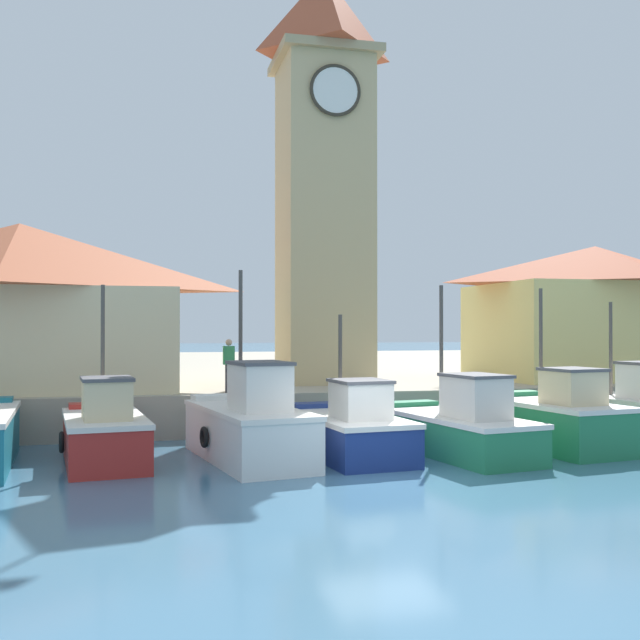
{
  "coord_description": "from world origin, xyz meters",
  "views": [
    {
      "loc": [
        -5.07,
        -15.31,
        3.22
      ],
      "look_at": [
        0.68,
        8.63,
        3.5
      ],
      "focal_mm": 42.0,
      "sensor_mm": 36.0,
      "label": 1
    }
  ],
  "objects_px": {
    "fishing_boat_right_outer": "(629,413)",
    "warehouse_left": "(19,304)",
    "fishing_boat_center": "(349,430)",
    "warehouse_right": "(595,310)",
    "fishing_boat_left_inner": "(104,433)",
    "fishing_boat_mid_left": "(249,427)",
    "dock_worker_near_tower": "(229,365)",
    "fishing_boat_right_inner": "(555,420)",
    "fishing_boat_mid_right": "(457,428)",
    "clock_tower": "(324,164)"
  },
  "relations": [
    {
      "from": "warehouse_left",
      "to": "fishing_boat_mid_left",
      "type": "bearing_deg",
      "value": -48.89
    },
    {
      "from": "fishing_boat_mid_left",
      "to": "warehouse_right",
      "type": "xyz_separation_m",
      "value": [
        14.88,
        8.03,
        3.1
      ]
    },
    {
      "from": "fishing_boat_right_inner",
      "to": "warehouse_left",
      "type": "xyz_separation_m",
      "value": [
        -14.53,
        7.38,
        3.21
      ]
    },
    {
      "from": "fishing_boat_right_inner",
      "to": "clock_tower",
      "type": "bearing_deg",
      "value": 117.98
    },
    {
      "from": "fishing_boat_mid_left",
      "to": "warehouse_left",
      "type": "xyz_separation_m",
      "value": [
        -6.33,
        7.25,
        3.16
      ]
    },
    {
      "from": "fishing_boat_left_inner",
      "to": "fishing_boat_mid_right",
      "type": "distance_m",
      "value": 8.73
    },
    {
      "from": "fishing_boat_mid_left",
      "to": "fishing_boat_right_outer",
      "type": "xyz_separation_m",
      "value": [
        11.0,
        0.63,
        -0.04
      ]
    },
    {
      "from": "fishing_boat_mid_right",
      "to": "warehouse_left",
      "type": "height_order",
      "value": "warehouse_left"
    },
    {
      "from": "fishing_boat_right_inner",
      "to": "warehouse_left",
      "type": "distance_m",
      "value": 16.61
    },
    {
      "from": "fishing_boat_center",
      "to": "fishing_boat_right_inner",
      "type": "distance_m",
      "value": 5.68
    },
    {
      "from": "fishing_boat_mid_left",
      "to": "warehouse_right",
      "type": "bearing_deg",
      "value": 28.35
    },
    {
      "from": "fishing_boat_center",
      "to": "fishing_boat_mid_right",
      "type": "height_order",
      "value": "fishing_boat_mid_right"
    },
    {
      "from": "fishing_boat_center",
      "to": "dock_worker_near_tower",
      "type": "height_order",
      "value": "fishing_boat_center"
    },
    {
      "from": "fishing_boat_right_inner",
      "to": "dock_worker_near_tower",
      "type": "xyz_separation_m",
      "value": [
        -8.17,
        4.73,
        1.34
      ]
    },
    {
      "from": "fishing_boat_right_outer",
      "to": "clock_tower",
      "type": "height_order",
      "value": "clock_tower"
    },
    {
      "from": "fishing_boat_left_inner",
      "to": "warehouse_left",
      "type": "bearing_deg",
      "value": 113.46
    },
    {
      "from": "fishing_boat_right_inner",
      "to": "warehouse_right",
      "type": "distance_m",
      "value": 11.01
    },
    {
      "from": "fishing_boat_mid_right",
      "to": "fishing_boat_right_inner",
      "type": "height_order",
      "value": "fishing_boat_mid_right"
    },
    {
      "from": "warehouse_right",
      "to": "fishing_boat_mid_left",
      "type": "bearing_deg",
      "value": -151.65
    },
    {
      "from": "fishing_boat_right_outer",
      "to": "warehouse_left",
      "type": "xyz_separation_m",
      "value": [
        -17.33,
        6.63,
        3.19
      ]
    },
    {
      "from": "clock_tower",
      "to": "warehouse_right",
      "type": "distance_m",
      "value": 12.2
    },
    {
      "from": "fishing_boat_right_outer",
      "to": "warehouse_left",
      "type": "relative_size",
      "value": 0.52
    },
    {
      "from": "fishing_boat_left_inner",
      "to": "clock_tower",
      "type": "relative_size",
      "value": 0.28
    },
    {
      "from": "fishing_boat_center",
      "to": "fishing_boat_right_inner",
      "type": "xyz_separation_m",
      "value": [
        5.67,
        -0.13,
        0.1
      ]
    },
    {
      "from": "fishing_boat_right_inner",
      "to": "clock_tower",
      "type": "relative_size",
      "value": 0.28
    },
    {
      "from": "fishing_boat_mid_right",
      "to": "clock_tower",
      "type": "relative_size",
      "value": 0.33
    },
    {
      "from": "fishing_boat_mid_left",
      "to": "warehouse_left",
      "type": "distance_m",
      "value": 10.13
    },
    {
      "from": "fishing_boat_mid_right",
      "to": "warehouse_left",
      "type": "bearing_deg",
      "value": 146.69
    },
    {
      "from": "fishing_boat_center",
      "to": "dock_worker_near_tower",
      "type": "bearing_deg",
      "value": 118.42
    },
    {
      "from": "fishing_boat_left_inner",
      "to": "warehouse_left",
      "type": "height_order",
      "value": "warehouse_left"
    },
    {
      "from": "fishing_boat_left_inner",
      "to": "dock_worker_near_tower",
      "type": "relative_size",
      "value": 2.82
    },
    {
      "from": "fishing_boat_mid_left",
      "to": "dock_worker_near_tower",
      "type": "bearing_deg",
      "value": 89.61
    },
    {
      "from": "fishing_boat_right_outer",
      "to": "dock_worker_near_tower",
      "type": "bearing_deg",
      "value": 160.09
    },
    {
      "from": "fishing_boat_mid_left",
      "to": "warehouse_right",
      "type": "distance_m",
      "value": 17.19
    },
    {
      "from": "fishing_boat_center",
      "to": "clock_tower",
      "type": "xyz_separation_m",
      "value": [
        1.33,
        8.05,
        8.47
      ]
    },
    {
      "from": "fishing_boat_right_outer",
      "to": "warehouse_right",
      "type": "bearing_deg",
      "value": 62.32
    },
    {
      "from": "fishing_boat_center",
      "to": "dock_worker_near_tower",
      "type": "relative_size",
      "value": 2.93
    },
    {
      "from": "fishing_boat_mid_right",
      "to": "warehouse_left",
      "type": "xyz_separation_m",
      "value": [
        -11.61,
        7.63,
        3.3
      ]
    },
    {
      "from": "fishing_boat_left_inner",
      "to": "fishing_boat_right_inner",
      "type": "xyz_separation_m",
      "value": [
        11.61,
        -0.66,
        0.06
      ]
    },
    {
      "from": "warehouse_right",
      "to": "dock_worker_near_tower",
      "type": "relative_size",
      "value": 5.66
    },
    {
      "from": "fishing_boat_mid_left",
      "to": "dock_worker_near_tower",
      "type": "xyz_separation_m",
      "value": [
        0.03,
        4.6,
        1.29
      ]
    },
    {
      "from": "fishing_boat_left_inner",
      "to": "dock_worker_near_tower",
      "type": "xyz_separation_m",
      "value": [
        3.44,
        4.07,
        1.4
      ]
    },
    {
      "from": "fishing_boat_right_outer",
      "to": "fishing_boat_mid_left",
      "type": "bearing_deg",
      "value": -176.73
    },
    {
      "from": "fishing_boat_right_inner",
      "to": "fishing_boat_left_inner",
      "type": "bearing_deg",
      "value": 176.75
    },
    {
      "from": "fishing_boat_center",
      "to": "warehouse_right",
      "type": "bearing_deg",
      "value": 33.03
    },
    {
      "from": "fishing_boat_left_inner",
      "to": "fishing_boat_mid_right",
      "type": "xyz_separation_m",
      "value": [
        8.69,
        -0.9,
        -0.03
      ]
    },
    {
      "from": "clock_tower",
      "to": "warehouse_left",
      "type": "height_order",
      "value": "clock_tower"
    },
    {
      "from": "warehouse_right",
      "to": "dock_worker_near_tower",
      "type": "bearing_deg",
      "value": -166.99
    },
    {
      "from": "fishing_boat_left_inner",
      "to": "fishing_boat_mid_left",
      "type": "relative_size",
      "value": 0.86
    },
    {
      "from": "fishing_boat_right_inner",
      "to": "fishing_boat_right_outer",
      "type": "bearing_deg",
      "value": 15.14
    }
  ]
}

